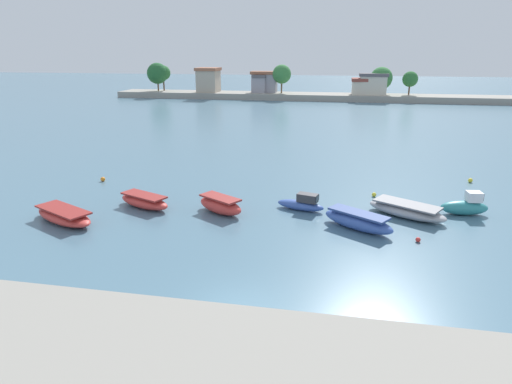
# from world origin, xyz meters

# --- Properties ---
(ground_plane) EXTENTS (400.00, 400.00, 0.00)m
(ground_plane) POSITION_xyz_m (0.00, 0.00, 0.00)
(ground_plane) COLOR slate
(moored_boat_0) EXTENTS (5.79, 4.12, 0.96)m
(moored_boat_0) POSITION_xyz_m (-13.93, 8.10, 0.46)
(moored_boat_0) COLOR #C63833
(moored_boat_0) RESTS_ON ground
(moored_boat_1) EXTENTS (4.81, 3.23, 1.01)m
(moored_boat_1) POSITION_xyz_m (-9.80, 11.87, 0.49)
(moored_boat_1) COLOR #C63833
(moored_boat_1) RESTS_ON ground
(moored_boat_2) EXTENTS (4.11, 3.30, 1.22)m
(moored_boat_2) POSITION_xyz_m (-3.94, 11.80, 0.59)
(moored_boat_2) COLOR #C63833
(moored_boat_2) RESTS_ON ground
(moored_boat_3) EXTENTS (3.69, 1.89, 1.30)m
(moored_boat_3) POSITION_xyz_m (1.76, 13.48, 0.49)
(moored_boat_3) COLOR #3856A8
(moored_boat_3) RESTS_ON ground
(moored_boat_4) EXTENTS (4.97, 3.95, 1.16)m
(moored_boat_4) POSITION_xyz_m (5.66, 10.56, 0.56)
(moored_boat_4) COLOR #3856A8
(moored_boat_4) RESTS_ON ground
(moored_boat_5) EXTENTS (5.80, 4.56, 0.98)m
(moored_boat_5) POSITION_xyz_m (9.09, 13.52, 0.47)
(moored_boat_5) COLOR #9E9EA3
(moored_boat_5) RESTS_ON ground
(moored_boat_6) EXTENTS (3.40, 1.57, 1.71)m
(moored_boat_6) POSITION_xyz_m (13.24, 14.70, 0.62)
(moored_boat_6) COLOR teal
(moored_boat_6) RESTS_ON ground
(mooring_buoy_0) EXTENTS (0.30, 0.30, 0.30)m
(mooring_buoy_0) POSITION_xyz_m (9.23, 9.15, 0.15)
(mooring_buoy_0) COLOR red
(mooring_buoy_0) RESTS_ON ground
(mooring_buoy_1) EXTENTS (0.38, 0.38, 0.38)m
(mooring_buoy_1) POSITION_xyz_m (15.84, 23.35, 0.19)
(mooring_buoy_1) COLOR yellow
(mooring_buoy_1) RESTS_ON ground
(mooring_buoy_2) EXTENTS (0.40, 0.40, 0.40)m
(mooring_buoy_2) POSITION_xyz_m (-16.38, 17.60, 0.20)
(mooring_buoy_2) COLOR orange
(mooring_buoy_2) RESTS_ON ground
(mooring_buoy_3) EXTENTS (0.35, 0.35, 0.35)m
(mooring_buoy_3) POSITION_xyz_m (7.17, 17.64, 0.18)
(mooring_buoy_3) COLOR yellow
(mooring_buoy_3) RESTS_ON ground
(distant_shoreline) EXTENTS (101.17, 8.48, 8.30)m
(distant_shoreline) POSITION_xyz_m (-5.20, 90.50, 2.43)
(distant_shoreline) COLOR gray
(distant_shoreline) RESTS_ON ground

